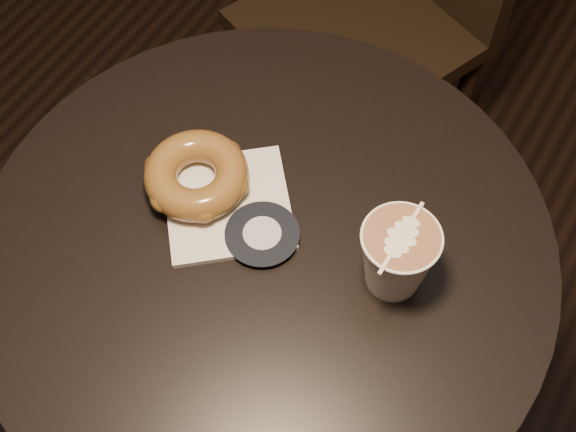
{
  "coord_description": "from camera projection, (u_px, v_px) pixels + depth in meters",
  "views": [
    {
      "loc": [
        0.26,
        -0.38,
        1.59
      ],
      "look_at": [
        0.01,
        0.03,
        0.79
      ],
      "focal_mm": 50.0,
      "sensor_mm": 36.0,
      "label": 1
    }
  ],
  "objects": [
    {
      "name": "latte_cup",
      "position": [
        397.0,
        258.0,
        0.89
      ],
      "size": [
        0.09,
        0.09,
        0.1
      ],
      "primitive_type": null,
      "color": "white",
      "rests_on": "cafe_table"
    },
    {
      "name": "pastry_bag",
      "position": [
        228.0,
        205.0,
        0.98
      ],
      "size": [
        0.21,
        0.21,
        0.01
      ],
      "primitive_type": "cube",
      "rotation": [
        0.0,
        0.0,
        0.71
      ],
      "color": "silver",
      "rests_on": "cafe_table"
    },
    {
      "name": "cafe_table",
      "position": [
        268.0,
        312.0,
        1.13
      ],
      "size": [
        0.7,
        0.7,
        0.75
      ],
      "color": "black",
      "rests_on": "ground"
    },
    {
      "name": "doughnut",
      "position": [
        196.0,
        175.0,
        0.97
      ],
      "size": [
        0.13,
        0.13,
        0.04
      ],
      "primitive_type": "torus",
      "color": "brown",
      "rests_on": "pastry_bag"
    }
  ]
}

